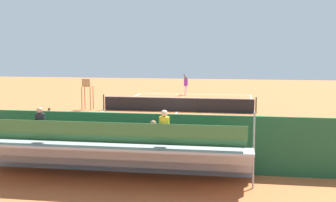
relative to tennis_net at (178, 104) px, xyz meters
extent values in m
plane|color=#BC6033|center=(0.00, 0.00, -0.50)|extent=(60.00, 60.00, 0.00)
cube|color=white|center=(0.00, -11.00, -0.50)|extent=(10.00, 0.10, 0.01)
cube|color=white|center=(0.00, 11.00, -0.50)|extent=(10.00, 0.10, 0.01)
cube|color=white|center=(-5.00, 0.00, -0.50)|extent=(0.10, 22.00, 0.01)
cube|color=white|center=(5.00, 0.00, -0.50)|extent=(0.10, 22.00, 0.01)
cube|color=white|center=(0.00, -6.05, -0.50)|extent=(7.50, 0.10, 0.01)
cube|color=white|center=(0.00, 6.05, -0.50)|extent=(7.50, 0.10, 0.01)
cube|color=white|center=(0.00, 0.00, -0.50)|extent=(0.10, 12.10, 0.01)
cube|color=white|center=(0.00, -11.00, -0.50)|extent=(0.10, 0.30, 0.01)
cube|color=black|center=(0.00, 0.00, -0.05)|extent=(10.00, 0.02, 0.91)
cube|color=white|center=(0.00, 0.00, 0.44)|extent=(10.00, 0.04, 0.06)
cylinder|color=#2D5133|center=(-5.10, 0.00, 0.03)|extent=(0.10, 0.10, 1.07)
cylinder|color=#2D5133|center=(5.10, 0.00, 0.03)|extent=(0.10, 0.10, 1.07)
cube|color=#235633|center=(0.00, 14.00, 0.50)|extent=(18.00, 0.16, 2.00)
cube|color=#9EA0A5|center=(0.00, 14.35, -0.28)|extent=(9.00, 0.10, 0.45)
cube|color=#9EA0A5|center=(0.00, 14.70, -0.09)|extent=(9.00, 0.80, 0.08)
cube|color=#9EA0A5|center=(0.00, 14.32, -0.28)|extent=(9.00, 0.04, 0.45)
cube|color=#386B38|center=(0.00, 14.80, 0.33)|extent=(8.60, 0.36, 0.04)
cube|color=#386B38|center=(0.00, 14.98, 0.53)|extent=(8.60, 0.03, 0.36)
cube|color=#9EA0A5|center=(0.00, 15.50, 0.36)|extent=(9.00, 0.80, 0.08)
cube|color=#9EA0A5|center=(0.00, 15.12, 0.17)|extent=(9.00, 0.04, 0.45)
cube|color=#386B38|center=(0.00, 15.60, 0.78)|extent=(8.60, 0.36, 0.04)
cube|color=#386B38|center=(0.00, 15.78, 0.98)|extent=(8.60, 0.03, 0.36)
cube|color=#9EA0A5|center=(0.00, 16.30, 0.81)|extent=(9.00, 0.80, 0.08)
cube|color=#9EA0A5|center=(0.00, 15.92, 0.62)|extent=(9.00, 0.04, 0.45)
cube|color=#386B38|center=(0.00, 16.40, 1.23)|extent=(8.60, 0.36, 0.04)
cube|color=#386B38|center=(0.00, 16.58, 1.43)|extent=(8.60, 0.03, 0.36)
cylinder|color=#9EA0A5|center=(-4.50, 15.50, 0.67)|extent=(0.06, 0.06, 2.35)
cube|color=#2D2D33|center=(-1.42, 15.43, 0.82)|extent=(0.32, 0.40, 0.12)
cylinder|color=purple|center=(-1.42, 15.55, 1.10)|extent=(0.30, 0.30, 0.45)
sphere|color=#8C6647|center=(-1.42, 15.55, 1.43)|extent=(0.20, 0.20, 0.20)
cube|color=#2D2D33|center=(2.39, 14.63, 0.37)|extent=(0.32, 0.40, 0.12)
cylinder|color=white|center=(2.39, 14.75, 0.65)|extent=(0.30, 0.30, 0.45)
sphere|color=tan|center=(2.39, 14.75, 0.98)|extent=(0.20, 0.20, 0.20)
cube|color=#2D2D33|center=(3.68, 14.63, 0.37)|extent=(0.32, 0.40, 0.12)
cylinder|color=yellow|center=(3.68, 14.75, 0.65)|extent=(0.30, 0.30, 0.45)
sphere|color=beige|center=(3.68, 14.75, 0.98)|extent=(0.20, 0.20, 0.20)
cube|color=#2D2D33|center=(-1.87, 14.63, 0.37)|extent=(0.32, 0.40, 0.12)
cylinder|color=orange|center=(-1.87, 14.75, 0.65)|extent=(0.30, 0.30, 0.45)
sphere|color=#8C6647|center=(-1.87, 14.75, 0.98)|extent=(0.20, 0.20, 0.20)
cube|color=#2D2D33|center=(-1.91, 16.23, 1.27)|extent=(0.32, 0.40, 0.12)
cylinder|color=yellow|center=(-1.91, 16.35, 1.55)|extent=(0.30, 0.30, 0.45)
sphere|color=beige|center=(-1.91, 16.35, 1.88)|extent=(0.20, 0.20, 0.20)
cube|color=#2D2D33|center=(1.92, 16.23, 1.27)|extent=(0.32, 0.40, 0.12)
cylinder|color=black|center=(1.92, 16.35, 1.55)|extent=(0.30, 0.30, 0.45)
sphere|color=tan|center=(1.92, 16.35, 1.88)|extent=(0.20, 0.20, 0.20)
cylinder|color=#A88456|center=(5.90, -0.19, 0.30)|extent=(0.07, 0.07, 1.60)
cylinder|color=#A88456|center=(6.50, -0.19, 0.30)|extent=(0.07, 0.07, 1.60)
cylinder|color=#A88456|center=(5.90, 0.41, 0.30)|extent=(0.07, 0.07, 1.60)
cylinder|color=#A88456|center=(6.50, 0.41, 0.30)|extent=(0.07, 0.07, 1.60)
cube|color=#A88456|center=(6.20, 0.11, 1.13)|extent=(0.56, 0.56, 0.06)
cube|color=#A88456|center=(6.20, 0.35, 1.40)|extent=(0.56, 0.06, 0.48)
cube|color=#A88456|center=(5.94, 0.11, 1.28)|extent=(0.04, 0.48, 0.04)
cube|color=#A88456|center=(6.46, 0.11, 1.28)|extent=(0.04, 0.48, 0.04)
cube|color=#33383D|center=(-1.73, 13.20, -0.05)|extent=(1.80, 0.40, 0.05)
cylinder|color=#33383D|center=(-2.48, 13.20, -0.28)|extent=(0.06, 0.06, 0.45)
cylinder|color=#33383D|center=(-0.98, 13.20, -0.28)|extent=(0.06, 0.06, 0.45)
cube|color=#33383D|center=(-1.73, 13.38, 0.25)|extent=(1.80, 0.04, 0.36)
cube|color=#B22D2D|center=(0.31, 13.40, -0.32)|extent=(0.90, 0.36, 0.36)
cylinder|color=white|center=(0.65, -10.13, -0.08)|extent=(0.14, 0.14, 0.85)
cylinder|color=white|center=(0.73, -9.93, -0.08)|extent=(0.14, 0.14, 0.85)
cylinder|color=purple|center=(0.69, -10.03, 0.65)|extent=(0.46, 0.46, 0.60)
sphere|color=brown|center=(0.69, -10.03, 1.06)|extent=(0.22, 0.22, 0.22)
cylinder|color=brown|center=(0.76, -9.82, 1.15)|extent=(0.26, 0.17, 0.55)
cylinder|color=brown|center=(0.62, -10.24, 0.68)|extent=(0.11, 0.11, 0.50)
cylinder|color=black|center=(1.23, -10.27, -0.49)|extent=(0.28, 0.11, 0.03)
torus|color=#D8CC4C|center=(1.49, -10.35, -0.49)|extent=(0.38, 0.38, 0.02)
cylinder|color=white|center=(1.49, -10.35, -0.49)|extent=(0.25, 0.25, 0.00)
sphere|color=#CCDB33|center=(0.10, -8.25, -0.47)|extent=(0.07, 0.07, 0.07)
cylinder|color=#232328|center=(3.41, 12.94, -0.08)|extent=(0.14, 0.14, 0.85)
cylinder|color=#232328|center=(3.39, 12.72, -0.08)|extent=(0.14, 0.14, 0.85)
cylinder|color=#9399A3|center=(3.40, 12.83, 0.65)|extent=(0.39, 0.39, 0.60)
sphere|color=brown|center=(3.40, 12.83, 1.06)|extent=(0.22, 0.22, 0.22)
cylinder|color=brown|center=(3.38, 12.61, 1.15)|extent=(0.26, 0.11, 0.55)
cylinder|color=brown|center=(3.42, 13.05, 0.68)|extent=(0.10, 0.10, 0.50)
camera|label=1|loc=(-4.06, 28.81, 3.79)|focal=47.37mm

